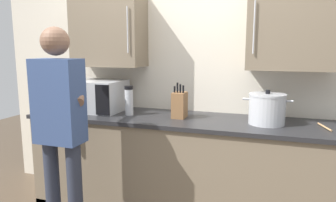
{
  "coord_description": "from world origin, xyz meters",
  "views": [
    {
      "loc": [
        0.69,
        -1.79,
        1.51
      ],
      "look_at": [
        -0.15,
        0.74,
        1.06
      ],
      "focal_mm": 33.64,
      "sensor_mm": 36.0,
      "label": 1
    }
  ],
  "objects_px": {
    "microwave_oven": "(95,96)",
    "wooden_spoon": "(334,127)",
    "knife_block": "(180,105)",
    "thermos_flask": "(129,100)",
    "person_figure": "(60,121)",
    "stock_pot": "(267,109)"
  },
  "relations": [
    {
      "from": "wooden_spoon",
      "to": "person_figure",
      "type": "relative_size",
      "value": 0.14
    },
    {
      "from": "microwave_oven",
      "to": "thermos_flask",
      "type": "bearing_deg",
      "value": -10.54
    },
    {
      "from": "wooden_spoon",
      "to": "person_figure",
      "type": "height_order",
      "value": "person_figure"
    },
    {
      "from": "microwave_oven",
      "to": "wooden_spoon",
      "type": "height_order",
      "value": "microwave_oven"
    },
    {
      "from": "stock_pot",
      "to": "wooden_spoon",
      "type": "distance_m",
      "value": 0.51
    },
    {
      "from": "knife_block",
      "to": "person_figure",
      "type": "height_order",
      "value": "person_figure"
    },
    {
      "from": "microwave_oven",
      "to": "person_figure",
      "type": "xyz_separation_m",
      "value": [
        0.16,
        -0.75,
        -0.07
      ]
    },
    {
      "from": "thermos_flask",
      "to": "person_figure",
      "type": "height_order",
      "value": "person_figure"
    },
    {
      "from": "thermos_flask",
      "to": "stock_pot",
      "type": "bearing_deg",
      "value": 1.83
    },
    {
      "from": "wooden_spoon",
      "to": "person_figure",
      "type": "xyz_separation_m",
      "value": [
        -1.92,
        -0.73,
        0.07
      ]
    },
    {
      "from": "stock_pot",
      "to": "wooden_spoon",
      "type": "xyz_separation_m",
      "value": [
        0.49,
        0.02,
        -0.11
      ]
    },
    {
      "from": "wooden_spoon",
      "to": "thermos_flask",
      "type": "bearing_deg",
      "value": -177.98
    },
    {
      "from": "stock_pot",
      "to": "person_figure",
      "type": "relative_size",
      "value": 0.23
    },
    {
      "from": "thermos_flask",
      "to": "wooden_spoon",
      "type": "height_order",
      "value": "thermos_flask"
    },
    {
      "from": "thermos_flask",
      "to": "wooden_spoon",
      "type": "relative_size",
      "value": 1.17
    },
    {
      "from": "knife_block",
      "to": "thermos_flask",
      "type": "distance_m",
      "value": 0.47
    },
    {
      "from": "knife_block",
      "to": "microwave_oven",
      "type": "bearing_deg",
      "value": 177.68
    },
    {
      "from": "knife_block",
      "to": "wooden_spoon",
      "type": "height_order",
      "value": "knife_block"
    },
    {
      "from": "microwave_oven",
      "to": "thermos_flask",
      "type": "xyz_separation_m",
      "value": [
        0.39,
        -0.07,
        -0.01
      ]
    },
    {
      "from": "microwave_oven",
      "to": "knife_block",
      "type": "distance_m",
      "value": 0.86
    },
    {
      "from": "stock_pot",
      "to": "wooden_spoon",
      "type": "relative_size",
      "value": 1.69
    },
    {
      "from": "knife_block",
      "to": "thermos_flask",
      "type": "height_order",
      "value": "knife_block"
    }
  ]
}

